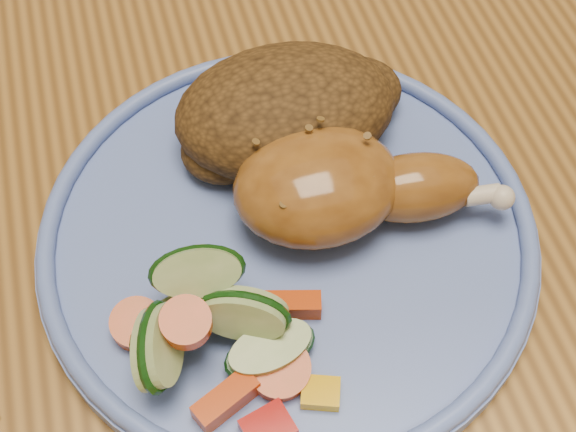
% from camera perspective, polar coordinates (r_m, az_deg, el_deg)
% --- Properties ---
extents(dining_table, '(0.90, 1.40, 0.75)m').
position_cam_1_polar(dining_table, '(0.55, 4.64, -0.93)').
color(dining_table, olive).
rests_on(dining_table, ground).
extents(plate, '(0.27, 0.27, 0.01)m').
position_cam_1_polar(plate, '(0.44, -0.00, -1.54)').
color(plate, '#5770BB').
rests_on(plate, dining_table).
extents(plate_rim, '(0.27, 0.27, 0.01)m').
position_cam_1_polar(plate_rim, '(0.43, -0.00, -0.75)').
color(plate_rim, '#5770BB').
rests_on(plate_rim, plate).
extents(chicken_leg, '(0.15, 0.07, 0.05)m').
position_cam_1_polar(chicken_leg, '(0.42, 3.83, 2.12)').
color(chicken_leg, '#8F571D').
rests_on(chicken_leg, plate).
extents(rice_pilaf, '(0.14, 0.09, 0.06)m').
position_cam_1_polar(rice_pilaf, '(0.46, 0.11, 7.48)').
color(rice_pilaf, '#4C3113').
rests_on(rice_pilaf, plate).
extents(vegetable_pile, '(0.11, 0.11, 0.05)m').
position_cam_1_polar(vegetable_pile, '(0.39, -5.34, -8.03)').
color(vegetable_pile, '#A50A05').
rests_on(vegetable_pile, plate).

